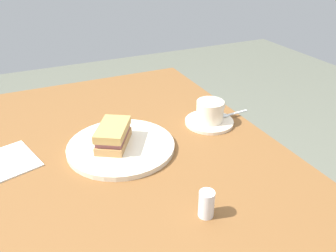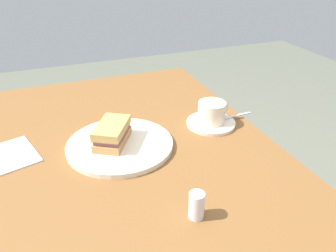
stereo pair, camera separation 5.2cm
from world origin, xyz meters
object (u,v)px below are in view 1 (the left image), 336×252
Objects in this scene: dining_table at (122,186)px; napkin at (3,163)px; coffee_saucer at (209,122)px; coffee_cup at (210,110)px; salt_shaker at (206,204)px; sandwich_front at (113,135)px; sandwich_plate at (121,146)px; spoon at (230,114)px.

dining_table is 6.97× the size of napkin.
coffee_cup is at bearing 106.91° from coffee_saucer.
dining_table is 9.67× the size of coffee_cup.
coffee_cup is (-0.02, 0.29, 0.17)m from dining_table.
dining_table is 0.32m from coffee_saucer.
salt_shaker is (0.37, 0.37, 0.03)m from napkin.
sandwich_front is 0.31m from coffee_cup.
dining_table is 0.17m from sandwich_front.
salt_shaker is at bearing 16.80° from sandwich_front.
sandwich_plate is (0.01, 0.01, 0.14)m from dining_table.
sandwich_front is 1.45× the size of spoon.
coffee_saucer is 0.58m from napkin.
coffee_cup is at bearing 94.98° from sandwich_plate.
spoon reaches higher than dining_table.
coffee_cup reaches higher than salt_shaker.
salt_shaker is at bearing -39.97° from spoon.
salt_shaker is at bearing 45.28° from napkin.
dining_table is 0.14m from sandwich_plate.
sandwich_plate is at bearing -85.09° from coffee_saucer.
sandwich_plate reaches higher than napkin.
salt_shaker reaches higher than dining_table.
spoon is 0.66× the size of napkin.
coffee_saucer is (-0.02, 0.30, -0.04)m from sandwich_front.
napkin is at bearing -93.08° from coffee_cup.
napkin is (-0.03, -0.65, -0.01)m from spoon.
coffee_cup is (-0.00, 0.00, 0.04)m from coffee_saucer.
sandwich_front reaches higher than coffee_saucer.
salt_shaker is at bearing -31.97° from coffee_cup.
coffee_cup is (-0.03, 0.29, 0.04)m from sandwich_plate.
dining_table is 17.70× the size of salt_shaker.
dining_table is 10.62× the size of spoon.
sandwich_front reaches higher than salt_shaker.
sandwich_front is at bearing -163.20° from salt_shaker.
coffee_cup is at bearing 86.92° from napkin.
sandwich_front is (-0.01, -0.02, 0.04)m from sandwich_plate.
sandwich_plate is at bearing -165.60° from salt_shaker.
sandwich_front is 0.33m from salt_shaker.
dining_table is at bearing -86.71° from coffee_saucer.
spoon is at bearing 92.91° from sandwich_front.
spoon reaches higher than sandwich_plate.
salt_shaker reaches higher than coffee_saucer.
spoon is (-0.00, 0.08, 0.01)m from coffee_saucer.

